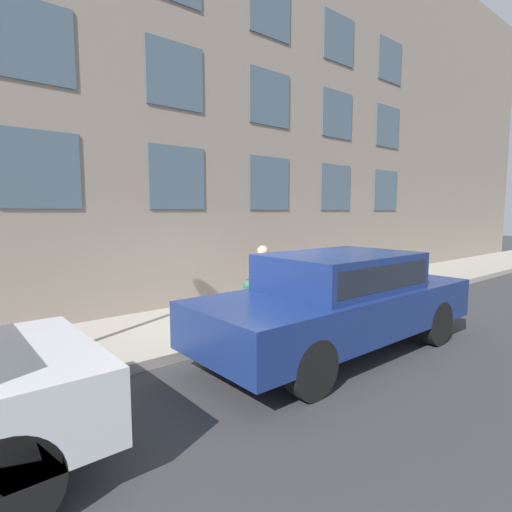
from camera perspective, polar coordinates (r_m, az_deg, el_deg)
The scene contains 6 objects.
ground_plane at distance 7.40m, azimuth -0.15°, elevation -12.16°, with size 80.00×80.00×0.00m, color #38383A.
sidewalk at distance 8.44m, azimuth -6.21°, elevation -9.29°, with size 2.76×60.00×0.16m.
building_facade at distance 10.08m, azimuth -12.03°, elevation 26.59°, with size 0.33×40.00×11.74m.
fire_hydrant at distance 8.00m, azimuth -1.03°, elevation -6.30°, with size 0.33×0.44×0.85m.
person at distance 8.60m, azimuth 0.96°, elevation -2.40°, with size 0.36×0.24×1.47m.
parked_car_navy_near at distance 6.80m, azimuth 11.92°, elevation -5.75°, with size 1.94×5.23×1.67m.
Camera 1 is at (-5.41, 4.48, 2.34)m, focal length 28.00 mm.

